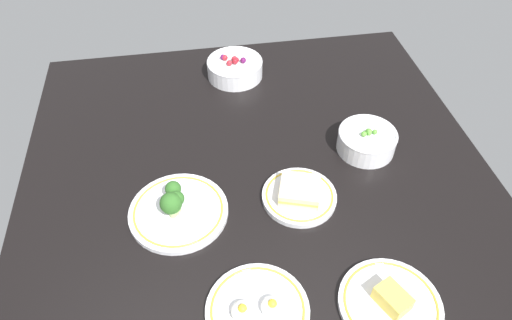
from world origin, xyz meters
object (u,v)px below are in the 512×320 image
object	(u,v)px
plate_sandwich	(299,194)
plate_eggs	(258,310)
bowl_peas	(367,140)
plate_cheese	(390,303)
bowl_berries	(235,68)
plate_broccoli	(177,209)

from	to	relation	value
plate_sandwich	plate_eggs	xyz separation A→B (cm)	(-14.37, -26.31, -0.55)
bowl_peas	plate_cheese	world-z (taller)	bowl_peas
bowl_peas	plate_sandwich	bearing A→B (deg)	-146.89
plate_sandwich	bowl_berries	bearing A→B (deg)	98.86
plate_broccoli	plate_eggs	world-z (taller)	plate_broccoli
plate_sandwich	plate_eggs	bearing A→B (deg)	-118.64
plate_broccoli	bowl_berries	bearing A→B (deg)	68.49
plate_broccoli	plate_cheese	xyz separation A→B (cm)	(39.37, -29.44, -0.82)
plate_eggs	bowl_berries	bearing A→B (deg)	85.33
plate_cheese	bowl_peas	bearing A→B (deg)	77.32
plate_broccoli	bowl_peas	xyz separation A→B (cm)	(49.01, 13.41, 1.20)
plate_broccoli	bowl_berries	size ratio (longest dim) A/B	1.33
bowl_peas	plate_cheese	xyz separation A→B (cm)	(-9.64, -42.85, -2.01)
plate_broccoli	bowl_berries	distance (cm)	55.20
plate_sandwich	plate_eggs	size ratio (longest dim) A/B	0.87
plate_sandwich	bowl_berries	size ratio (longest dim) A/B	1.03
bowl_berries	plate_cheese	world-z (taller)	bowl_berries
plate_broccoli	bowl_peas	world-z (taller)	plate_broccoli
plate_eggs	plate_sandwich	bearing A→B (deg)	61.36
plate_broccoli	plate_eggs	xyz separation A→B (cm)	(13.89, -26.43, -0.90)
plate_broccoli	plate_eggs	size ratio (longest dim) A/B	1.12
bowl_berries	bowl_peas	size ratio (longest dim) A/B	1.13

